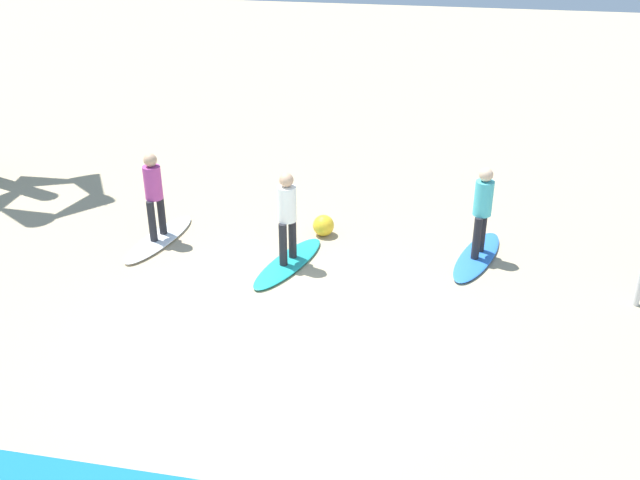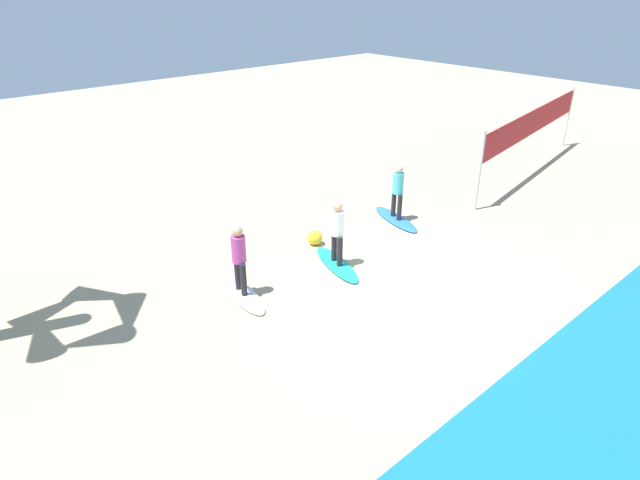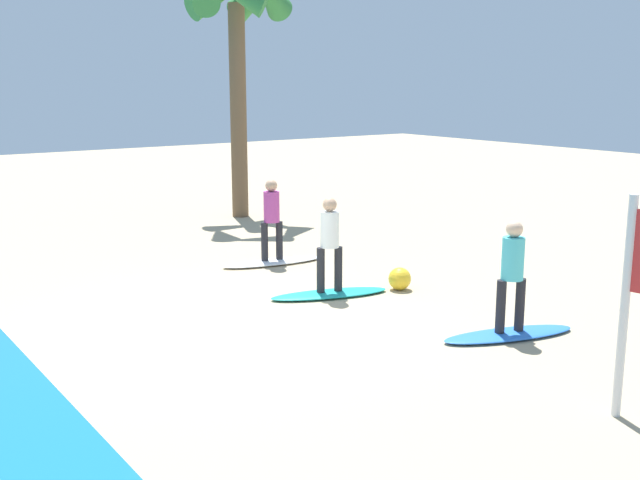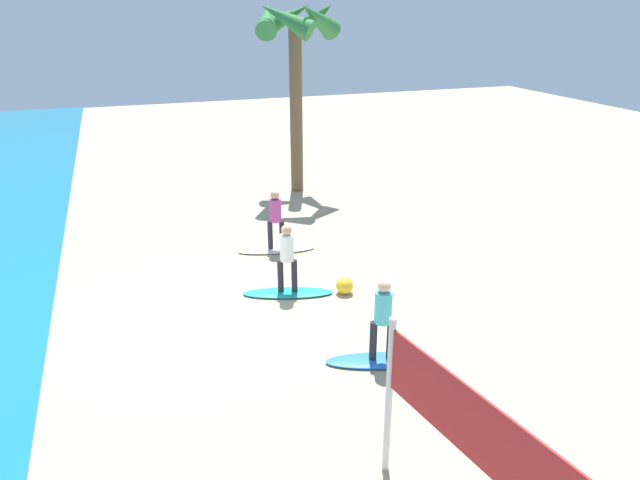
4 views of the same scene
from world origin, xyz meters
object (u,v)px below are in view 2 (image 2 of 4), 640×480
(surfboard_blue, at_px, (396,219))
(volleyball_net, at_px, (534,125))
(beach_ball, at_px, (315,238))
(surfer_teal, at_px, (337,228))
(surfer_white, at_px, (239,255))
(surfboard_white, at_px, (242,293))
(surfboard_teal, at_px, (337,264))
(surfer_blue, at_px, (398,188))

(surfboard_blue, distance_m, volleyball_net, 7.14)
(volleyball_net, bearing_deg, surfboard_blue, -2.61)
(surfboard_blue, relative_size, beach_ball, 5.18)
(surfer_teal, relative_size, surfer_white, 1.00)
(volleyball_net, bearing_deg, surfboard_white, 0.52)
(surfboard_teal, relative_size, surfer_white, 1.28)
(surfboard_teal, bearing_deg, surfer_blue, 122.22)
(surfboard_teal, bearing_deg, surfboard_blue, 122.22)
(surfboard_white, height_order, surfer_white, surfer_white)
(beach_ball, bearing_deg, volleyball_net, 175.84)
(surfer_teal, bearing_deg, volleyball_net, -176.88)
(surfer_blue, xyz_separation_m, surfer_teal, (3.25, 0.87, 0.00))
(surfboard_white, bearing_deg, surfer_teal, 90.53)
(surfboard_blue, height_order, volleyball_net, volleyball_net)
(surfboard_white, distance_m, volleyball_net, 12.86)
(surfboard_blue, height_order, surfer_blue, surfer_blue)
(surfer_white, height_order, beach_ball, surfer_white)
(surfboard_teal, xyz_separation_m, surfer_white, (2.58, -0.44, 0.99))
(surfer_white, xyz_separation_m, beach_ball, (-2.97, -0.83, -0.83))
(surfer_blue, distance_m, surfer_white, 5.84)
(surfboard_blue, distance_m, surfboard_white, 5.84)
(surfer_white, bearing_deg, surfer_teal, 170.32)
(surfboard_teal, bearing_deg, surfer_teal, 107.23)
(surfboard_white, bearing_deg, volleyball_net, 100.72)
(surfer_teal, bearing_deg, surfboard_blue, -165.01)
(surfer_teal, bearing_deg, surfboard_teal, 0.00)
(surfer_blue, height_order, surfboard_teal, surfer_blue)
(surfboard_teal, bearing_deg, beach_ball, -179.75)
(surfboard_blue, height_order, beach_ball, beach_ball)
(surfboard_white, bearing_deg, surfer_white, 0.00)
(surfer_blue, height_order, beach_ball, surfer_blue)
(surfer_white, relative_size, volleyball_net, 0.18)
(surfboard_blue, xyz_separation_m, surfer_blue, (0.00, 0.00, 0.99))
(surfboard_white, xyz_separation_m, surfer_white, (0.00, 0.00, 0.99))
(volleyball_net, bearing_deg, beach_ball, -4.16)
(surfboard_teal, relative_size, volleyball_net, 0.23)
(surfer_teal, height_order, surfboard_white, surfer_teal)
(surfboard_blue, bearing_deg, surfer_teal, -58.45)
(beach_ball, bearing_deg, surfboard_white, 15.56)
(volleyball_net, bearing_deg, surfboard_teal, 3.12)
(surfer_white, relative_size, beach_ball, 4.05)
(surfer_blue, xyz_separation_m, beach_ball, (2.86, -0.40, -0.83))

